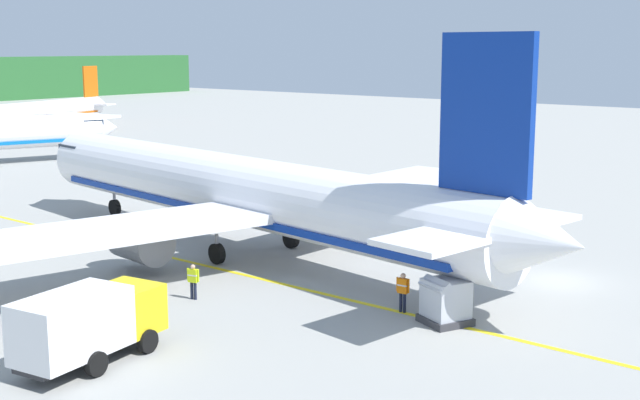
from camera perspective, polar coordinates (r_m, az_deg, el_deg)
ground at (r=75.75m, az=-19.58°, el=1.09°), size 240.00×320.00×0.20m
airliner_foreground at (r=46.53m, az=-5.17°, el=0.50°), size 34.52×41.70×11.90m
airliner_far_taxiway at (r=123.67m, az=-18.48°, el=5.70°), size 28.96×24.18×8.41m
service_truck_fuel at (r=31.75m, az=-15.36°, el=-7.98°), size 6.19×3.15×2.77m
cargo_container_mid at (r=35.40m, az=8.47°, el=-6.82°), size 2.33×2.33×2.00m
crew_marshaller at (r=36.58m, az=5.63°, el=-6.03°), size 0.27×0.63×1.75m
crew_loader_left at (r=38.70m, az=-8.58°, el=-5.30°), size 0.34×0.61×1.63m
apron_guide_line at (r=41.89m, az=-4.01°, el=-5.35°), size 0.30×60.00×0.01m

